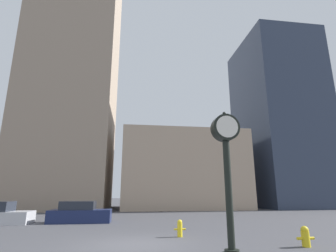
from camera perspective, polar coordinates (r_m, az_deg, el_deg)
name	(u,v)px	position (r m, az deg, el deg)	size (l,w,h in m)	color
ground_plane	(135,245)	(10.60, -7.30, -24.27)	(200.00, 200.00, 0.00)	#424247
building_tall_tower	(77,53)	(40.25, -19.18, 14.84)	(10.83, 12.00, 41.97)	gray
building_storefront_row	(180,172)	(35.14, 2.71, -9.87)	(14.94, 12.00, 9.26)	tan
building_glass_modern	(278,120)	(41.69, 22.82, 1.20)	(9.58, 12.00, 24.53)	#2D384C
street_clock	(227,160)	(8.66, 12.68, -7.28)	(0.88, 0.66, 4.48)	black
car_navy	(80,213)	(18.78, -18.62, -17.59)	(3.86, 1.76, 1.34)	#19234C
fire_hydrant_near	(305,236)	(11.17, 27.72, -20.49)	(0.64, 0.28, 0.70)	yellow
fire_hydrant_far	(180,228)	(12.24, 2.59, -21.31)	(0.51, 0.22, 0.71)	yellow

